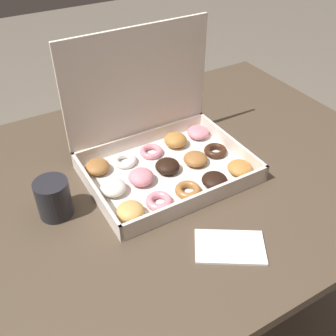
# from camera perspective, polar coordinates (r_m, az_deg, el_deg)

# --- Properties ---
(ground_plane) EXTENTS (8.00, 8.00, 0.00)m
(ground_plane) POSITION_cam_1_polar(r_m,az_deg,el_deg) (1.61, 1.00, -20.90)
(ground_plane) COLOR #6B6054
(dining_table) EXTENTS (1.21, 0.92, 0.73)m
(dining_table) POSITION_cam_1_polar(r_m,az_deg,el_deg) (1.11, 1.36, -3.79)
(dining_table) COLOR #4C3D2D
(dining_table) RESTS_ON ground_plane
(donut_box) EXTENTS (0.41, 0.31, 0.34)m
(donut_box) POSITION_cam_1_polar(r_m,az_deg,el_deg) (1.02, -1.15, 2.95)
(donut_box) COLOR silver
(donut_box) RESTS_ON dining_table
(coffee_mug) EXTENTS (0.08, 0.08, 0.09)m
(coffee_mug) POSITION_cam_1_polar(r_m,az_deg,el_deg) (0.93, -16.29, -4.16)
(coffee_mug) COLOR #232328
(coffee_mug) RESTS_ON dining_table
(paper_napkin) EXTENTS (0.17, 0.16, 0.01)m
(paper_napkin) POSITION_cam_1_polar(r_m,az_deg,el_deg) (0.86, 8.96, -11.23)
(paper_napkin) COLOR white
(paper_napkin) RESTS_ON dining_table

